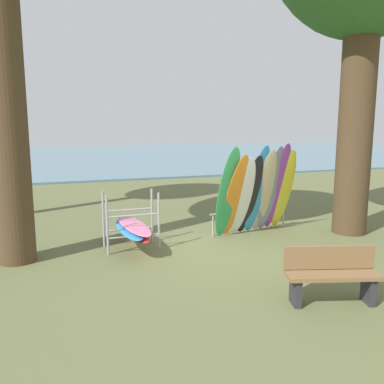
{
  "coord_description": "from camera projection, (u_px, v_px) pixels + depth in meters",
  "views": [
    {
      "loc": [
        -3.71,
        -7.56,
        2.64
      ],
      "look_at": [
        -0.52,
        1.19,
        1.1
      ],
      "focal_mm": 36.94,
      "sensor_mm": 36.0,
      "label": 1
    }
  ],
  "objects": [
    {
      "name": "lake_water",
      "position": [
        91.0,
        155.0,
        36.21
      ],
      "size": [
        80.0,
        36.0,
        0.1
      ],
      "primitive_type": "cube",
      "color": "slate",
      "rests_on": "ground"
    },
    {
      "name": "leaning_board_pile",
      "position": [
        257.0,
        192.0,
        9.67
      ],
      "size": [
        2.37,
        1.16,
        2.25
      ],
      "color": "#339E56",
      "rests_on": "ground"
    },
    {
      "name": "board_storage_rack",
      "position": [
        132.0,
        227.0,
        8.63
      ],
      "size": [
        1.15,
        2.13,
        1.25
      ],
      "color": "#9EA0A5",
      "rests_on": "ground"
    },
    {
      "name": "ground_plane",
      "position": [
        233.0,
        248.0,
        8.69
      ],
      "size": [
        80.0,
        80.0,
        0.0
      ],
      "primitive_type": "plane",
      "color": "#60663D"
    },
    {
      "name": "park_bench",
      "position": [
        331.0,
        274.0,
        5.95
      ],
      "size": [
        1.46,
        0.81,
        0.85
      ],
      "color": "#2D2D33",
      "rests_on": "ground"
    }
  ]
}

